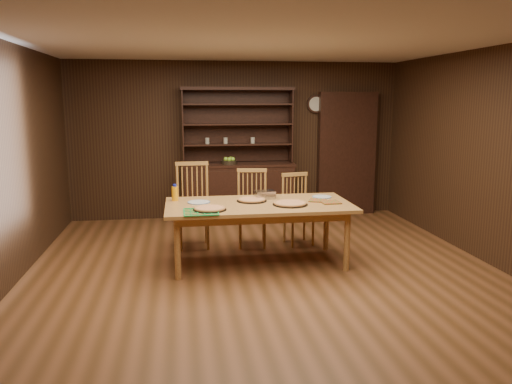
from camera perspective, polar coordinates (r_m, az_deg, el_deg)
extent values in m
plane|color=brown|center=(5.79, 1.21, -9.44)|extent=(6.00, 6.00, 0.00)
plane|color=silver|center=(5.48, 1.32, 17.05)|extent=(6.00, 6.00, 0.00)
plane|color=#342010|center=(8.44, -2.25, 5.93)|extent=(5.50, 0.00, 5.50)
plane|color=#342010|center=(2.63, 12.59, -4.70)|extent=(5.50, 0.00, 5.50)
plane|color=#342010|center=(5.70, -27.15, 2.54)|extent=(0.00, 6.00, 6.00)
plane|color=#342010|center=(6.54, 25.79, 3.54)|extent=(0.00, 6.00, 6.00)
cube|color=black|center=(8.30, -2.00, -0.08)|extent=(1.80, 0.50, 0.90)
cube|color=black|center=(8.22, -2.03, 3.14)|extent=(1.84, 0.52, 0.04)
cube|color=black|center=(8.39, -2.24, 7.61)|extent=(1.80, 0.02, 1.20)
cube|color=black|center=(8.19, -8.37, 7.44)|extent=(0.02, 0.32, 1.20)
cube|color=black|center=(8.39, 3.98, 7.59)|extent=(0.02, 0.32, 1.20)
cube|color=black|center=(8.23, -2.15, 11.73)|extent=(1.84, 0.34, 0.05)
cylinder|color=#9E9986|center=(8.22, -5.59, 5.85)|extent=(0.07, 0.07, 0.10)
cylinder|color=#9E9986|center=(8.24, -3.50, 5.89)|extent=(0.07, 0.07, 0.10)
cube|color=black|center=(8.78, 10.29, 4.31)|extent=(1.00, 0.18, 2.10)
cylinder|color=black|center=(8.63, 6.84, 9.95)|extent=(0.30, 0.04, 0.30)
cylinder|color=beige|center=(8.60, 6.88, 9.95)|extent=(0.24, 0.01, 0.24)
cube|color=#BE8C42|center=(5.99, 0.30, -1.50)|extent=(2.21, 1.11, 0.04)
cylinder|color=#BE8C42|center=(5.60, -8.97, -6.44)|extent=(0.07, 0.07, 0.71)
cylinder|color=#BE8C42|center=(6.41, -8.95, -4.25)|extent=(0.07, 0.07, 0.71)
cylinder|color=#BE8C42|center=(5.91, 10.36, -5.58)|extent=(0.07, 0.07, 0.71)
cylinder|color=#BE8C42|center=(6.68, 8.03, -3.62)|extent=(0.07, 0.07, 0.71)
cube|color=#C08742|center=(6.76, -7.17, -2.31)|extent=(0.48, 0.45, 0.04)
cylinder|color=#C08742|center=(6.66, -8.60, -4.79)|extent=(0.04, 0.04, 0.46)
cylinder|color=#C08742|center=(6.98, -8.65, -4.07)|extent=(0.04, 0.04, 0.46)
cylinder|color=#C08742|center=(6.67, -5.51, -4.69)|extent=(0.04, 0.04, 0.46)
cylinder|color=#C08742|center=(6.99, -5.71, -3.97)|extent=(0.04, 0.04, 0.46)
cube|color=#C08742|center=(6.84, -7.35, 3.24)|extent=(0.45, 0.04, 0.05)
cube|color=#C08742|center=(6.77, -0.44, -2.59)|extent=(0.48, 0.46, 0.04)
cylinder|color=#C08742|center=(6.68, -1.83, -4.81)|extent=(0.04, 0.04, 0.42)
cylinder|color=#C08742|center=(6.98, -1.80, -4.14)|extent=(0.04, 0.04, 0.42)
cylinder|color=#C08742|center=(6.69, 0.98, -4.80)|extent=(0.04, 0.04, 0.42)
cylinder|color=#C08742|center=(6.98, 0.89, -4.13)|extent=(0.04, 0.04, 0.42)
cube|color=#C08742|center=(6.84, -0.47, 2.50)|extent=(0.41, 0.09, 0.05)
cube|color=#C08742|center=(6.90, 4.91, -2.65)|extent=(0.46, 0.45, 0.04)
cylinder|color=#C08742|center=(6.76, 4.19, -4.78)|extent=(0.03, 0.03, 0.39)
cylinder|color=#C08742|center=(7.02, 3.26, -4.20)|extent=(0.03, 0.03, 0.39)
cylinder|color=#C08742|center=(6.89, 6.53, -4.54)|extent=(0.03, 0.03, 0.39)
cylinder|color=#C08742|center=(7.14, 5.53, -3.98)|extent=(0.03, 0.03, 0.39)
cube|color=#C08742|center=(6.94, 4.43, 2.01)|extent=(0.38, 0.11, 0.05)
cylinder|color=black|center=(5.65, -5.30, -2.01)|extent=(0.38, 0.38, 0.01)
cylinder|color=#E9A463|center=(5.65, -5.31, -1.87)|extent=(0.35, 0.35, 0.02)
torus|color=#C77D47|center=(5.65, -5.31, -1.87)|extent=(0.36, 0.36, 0.03)
cylinder|color=black|center=(5.91, 3.93, -1.42)|extent=(0.42, 0.42, 0.01)
cylinder|color=#E9A463|center=(5.91, 3.93, -1.28)|extent=(0.38, 0.38, 0.02)
torus|color=#C77D47|center=(5.91, 3.93, -1.28)|extent=(0.39, 0.39, 0.03)
cylinder|color=black|center=(6.11, -0.49, -1.01)|extent=(0.37, 0.37, 0.01)
cylinder|color=#E9A463|center=(6.11, -0.49, -0.88)|extent=(0.33, 0.33, 0.02)
torus|color=#C77D47|center=(6.11, -0.49, -0.88)|extent=(0.34, 0.34, 0.03)
cylinder|color=silver|center=(6.04, -6.55, -1.18)|extent=(0.27, 0.27, 0.01)
torus|color=#2D5087|center=(6.04, -6.55, -1.16)|extent=(0.27, 0.27, 0.01)
cylinder|color=silver|center=(6.39, 7.54, -0.56)|extent=(0.25, 0.25, 0.01)
torus|color=#2D5087|center=(6.39, 7.54, -0.54)|extent=(0.25, 0.25, 0.01)
cube|color=silver|center=(6.27, 1.02, -0.30)|extent=(0.26, 0.20, 0.10)
cylinder|color=#FFA40D|center=(6.20, -9.25, -0.19)|extent=(0.08, 0.08, 0.18)
cylinder|color=#121C94|center=(6.19, -9.28, 0.75)|extent=(0.04, 0.04, 0.03)
cube|color=red|center=(6.08, 8.50, -1.16)|extent=(0.23, 0.23, 0.02)
cube|color=red|center=(6.16, 7.04, -0.97)|extent=(0.26, 0.26, 0.01)
cylinder|color=black|center=(8.15, -3.11, 3.42)|extent=(0.26, 0.26, 0.06)
sphere|color=#80B630|center=(8.14, -3.46, 3.76)|extent=(0.08, 0.08, 0.08)
sphere|color=#80B630|center=(8.18, -2.92, 3.80)|extent=(0.08, 0.08, 0.08)
sphere|color=#80B630|center=(8.09, -3.08, 3.73)|extent=(0.08, 0.08, 0.08)
sphere|color=#80B630|center=(8.13, -2.68, 3.76)|extent=(0.08, 0.08, 0.08)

